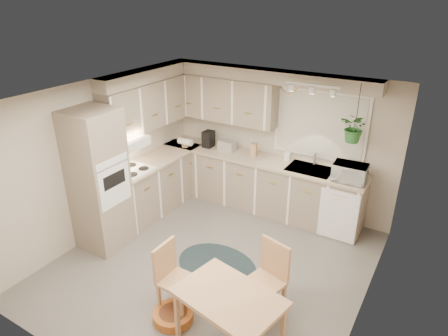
# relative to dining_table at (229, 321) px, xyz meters

# --- Properties ---
(floor) EXTENTS (4.20, 4.20, 0.00)m
(floor) POSITION_rel_dining_table_xyz_m (-0.90, 1.08, -0.34)
(floor) COLOR #69635D
(floor) RESTS_ON ground
(ceiling) EXTENTS (4.20, 4.20, 0.00)m
(ceiling) POSITION_rel_dining_table_xyz_m (-0.90, 1.08, 2.06)
(ceiling) COLOR silver
(ceiling) RESTS_ON wall_back
(wall_back) EXTENTS (4.00, 0.04, 2.40)m
(wall_back) POSITION_rel_dining_table_xyz_m (-0.90, 3.18, 0.86)
(wall_back) COLOR #B5A895
(wall_back) RESTS_ON floor
(wall_front) EXTENTS (4.00, 0.04, 2.40)m
(wall_front) POSITION_rel_dining_table_xyz_m (-0.90, -1.02, 0.86)
(wall_front) COLOR #B5A895
(wall_front) RESTS_ON floor
(wall_left) EXTENTS (0.04, 4.20, 2.40)m
(wall_left) POSITION_rel_dining_table_xyz_m (-2.90, 1.08, 0.86)
(wall_left) COLOR #B5A895
(wall_left) RESTS_ON floor
(wall_right) EXTENTS (0.04, 4.20, 2.40)m
(wall_right) POSITION_rel_dining_table_xyz_m (1.10, 1.08, 0.86)
(wall_right) COLOR #B5A895
(wall_right) RESTS_ON floor
(base_cab_left) EXTENTS (0.60, 1.85, 0.90)m
(base_cab_left) POSITION_rel_dining_table_xyz_m (-2.60, 1.95, 0.11)
(base_cab_left) COLOR gray
(base_cab_left) RESTS_ON floor
(base_cab_back) EXTENTS (3.60, 0.60, 0.90)m
(base_cab_back) POSITION_rel_dining_table_xyz_m (-1.10, 2.88, 0.11)
(base_cab_back) COLOR gray
(base_cab_back) RESTS_ON floor
(counter_left) EXTENTS (0.64, 1.89, 0.04)m
(counter_left) POSITION_rel_dining_table_xyz_m (-2.59, 1.95, 0.58)
(counter_left) COLOR tan
(counter_left) RESTS_ON base_cab_left
(counter_back) EXTENTS (3.64, 0.64, 0.04)m
(counter_back) POSITION_rel_dining_table_xyz_m (-1.10, 2.87, 0.58)
(counter_back) COLOR tan
(counter_back) RESTS_ON base_cab_back
(oven_stack) EXTENTS (0.65, 0.65, 2.10)m
(oven_stack) POSITION_rel_dining_table_xyz_m (-2.58, 0.70, 0.71)
(oven_stack) COLOR gray
(oven_stack) RESTS_ON floor
(wall_oven_face) EXTENTS (0.02, 0.56, 0.58)m
(wall_oven_face) POSITION_rel_dining_table_xyz_m (-2.26, 0.70, 0.71)
(wall_oven_face) COLOR white
(wall_oven_face) RESTS_ON oven_stack
(upper_cab_left) EXTENTS (0.35, 2.00, 0.75)m
(upper_cab_left) POSITION_rel_dining_table_xyz_m (-2.73, 2.08, 1.48)
(upper_cab_left) COLOR gray
(upper_cab_left) RESTS_ON wall_left
(upper_cab_back) EXTENTS (2.00, 0.35, 0.75)m
(upper_cab_back) POSITION_rel_dining_table_xyz_m (-1.90, 3.00, 1.48)
(upper_cab_back) COLOR gray
(upper_cab_back) RESTS_ON wall_back
(soffit_left) EXTENTS (0.30, 2.00, 0.20)m
(soffit_left) POSITION_rel_dining_table_xyz_m (-2.75, 2.08, 1.96)
(soffit_left) COLOR #B5A895
(soffit_left) RESTS_ON wall_left
(soffit_back) EXTENTS (3.60, 0.30, 0.20)m
(soffit_back) POSITION_rel_dining_table_xyz_m (-1.10, 3.03, 1.96)
(soffit_back) COLOR #B5A895
(soffit_back) RESTS_ON wall_back
(cooktop) EXTENTS (0.52, 0.58, 0.02)m
(cooktop) POSITION_rel_dining_table_xyz_m (-2.58, 1.38, 0.60)
(cooktop) COLOR white
(cooktop) RESTS_ON counter_left
(range_hood) EXTENTS (0.40, 0.60, 0.14)m
(range_hood) POSITION_rel_dining_table_xyz_m (-2.60, 1.38, 1.06)
(range_hood) COLOR white
(range_hood) RESTS_ON upper_cab_left
(window_blinds) EXTENTS (1.40, 0.02, 1.00)m
(window_blinds) POSITION_rel_dining_table_xyz_m (-0.20, 3.15, 1.26)
(window_blinds) COLOR silver
(window_blinds) RESTS_ON wall_back
(window_frame) EXTENTS (1.50, 0.02, 1.10)m
(window_frame) POSITION_rel_dining_table_xyz_m (-0.20, 3.16, 1.26)
(window_frame) COLOR silver
(window_frame) RESTS_ON wall_back
(sink) EXTENTS (0.70, 0.48, 0.10)m
(sink) POSITION_rel_dining_table_xyz_m (-0.20, 2.88, 0.56)
(sink) COLOR #ADAFB5
(sink) RESTS_ON counter_back
(dishwasher_front) EXTENTS (0.58, 0.02, 0.83)m
(dishwasher_front) POSITION_rel_dining_table_xyz_m (0.40, 2.57, 0.08)
(dishwasher_front) COLOR white
(dishwasher_front) RESTS_ON base_cab_back
(track_light_bar) EXTENTS (0.80, 0.04, 0.04)m
(track_light_bar) POSITION_rel_dining_table_xyz_m (-0.20, 2.63, 1.99)
(track_light_bar) COLOR white
(track_light_bar) RESTS_ON ceiling
(wall_clock) EXTENTS (0.30, 0.03, 0.30)m
(wall_clock) POSITION_rel_dining_table_xyz_m (-0.75, 3.15, 1.84)
(wall_clock) COLOR gold
(wall_clock) RESTS_ON wall_back
(dining_table) EXTENTS (1.21, 0.92, 0.68)m
(dining_table) POSITION_rel_dining_table_xyz_m (0.00, 0.00, 0.00)
(dining_table) COLOR #AB7F55
(dining_table) RESTS_ON floor
(chair_left) EXTENTS (0.41, 0.41, 0.88)m
(chair_left) POSITION_rel_dining_table_xyz_m (-0.79, 0.16, 0.10)
(chair_left) COLOR #AB7F55
(chair_left) RESTS_ON floor
(chair_back) EXTENTS (0.53, 0.53, 0.92)m
(chair_back) POSITION_rel_dining_table_xyz_m (0.10, 0.61, 0.12)
(chair_back) COLOR #AB7F55
(chair_back) RESTS_ON floor
(braided_rug) EXTENTS (1.32, 1.06, 0.01)m
(braided_rug) POSITION_rel_dining_table_xyz_m (-0.83, 1.10, -0.34)
(braided_rug) COLOR black
(braided_rug) RESTS_ON floor
(pet_bed) EXTENTS (0.51, 0.51, 0.11)m
(pet_bed) POSITION_rel_dining_table_xyz_m (-0.74, -0.02, -0.29)
(pet_bed) COLOR #C25E26
(pet_bed) RESTS_ON floor
(microwave) EXTENTS (0.50, 0.29, 0.33)m
(microwave) POSITION_rel_dining_table_xyz_m (0.44, 2.78, 0.76)
(microwave) COLOR white
(microwave) RESTS_ON counter_back
(soap_bottle) EXTENTS (0.11, 0.21, 0.09)m
(soap_bottle) POSITION_rel_dining_table_xyz_m (-0.65, 3.03, 0.65)
(soap_bottle) COLOR white
(soap_bottle) RESTS_ON counter_back
(hanging_plant) EXTENTS (0.49, 0.52, 0.34)m
(hanging_plant) POSITION_rel_dining_table_xyz_m (0.43, 2.78, 1.38)
(hanging_plant) COLOR #255C25
(hanging_plant) RESTS_ON ceiling
(coffee_maker) EXTENTS (0.17, 0.20, 0.29)m
(coffee_maker) POSITION_rel_dining_table_xyz_m (-2.12, 2.88, 0.74)
(coffee_maker) COLOR black
(coffee_maker) RESTS_ON counter_back
(toaster) EXTENTS (0.30, 0.18, 0.18)m
(toaster) POSITION_rel_dining_table_xyz_m (-1.74, 2.90, 0.69)
(toaster) COLOR #ADAFB5
(toaster) RESTS_ON counter_back
(knife_block) EXTENTS (0.12, 0.12, 0.22)m
(knife_block) POSITION_rel_dining_table_xyz_m (-1.23, 2.93, 0.71)
(knife_block) COLOR #AB7F55
(knife_block) RESTS_ON counter_back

